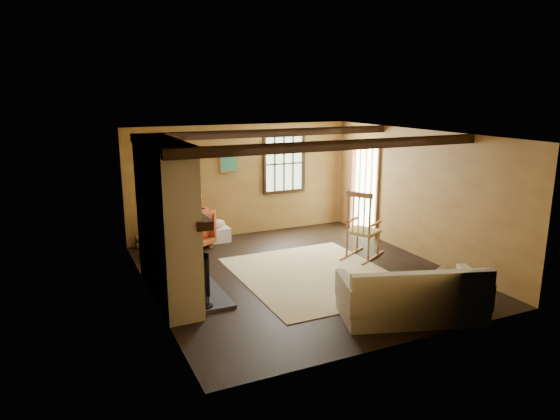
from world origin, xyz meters
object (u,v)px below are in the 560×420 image
armchair (185,229)px  fireplace (168,226)px  rocking_chair (362,229)px  laundry_basket (217,235)px  sofa (413,299)px

armchair → fireplace: bearing=42.4°
rocking_chair → laundry_basket: size_ratio=2.60×
laundry_basket → sofa: bearing=-74.1°
fireplace → sofa: bearing=-38.1°
fireplace → armchair: 2.46m
fireplace → rocking_chair: size_ratio=1.84×
rocking_chair → sofa: size_ratio=0.61×
fireplace → rocking_chair: (3.69, 0.27, -0.55)m
fireplace → sofa: fireplace is taller
laundry_basket → fireplace: bearing=-122.2°
laundry_basket → rocking_chair: bearing=-44.6°
rocking_chair → fireplace: bearing=63.9°
fireplace → sofa: (2.85, -2.23, -0.82)m
armchair → sofa: bearing=86.9°
rocking_chair → armchair: size_ratio=1.45×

